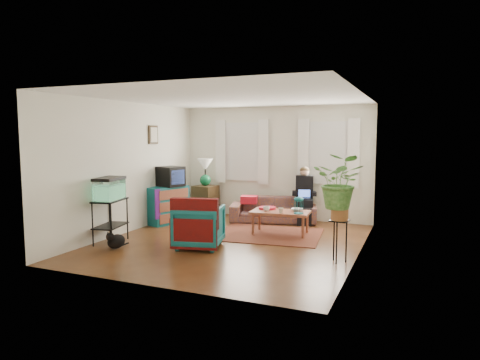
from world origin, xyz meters
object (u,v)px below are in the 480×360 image
at_px(aquarium_stand, 111,221).
at_px(armchair, 199,224).
at_px(side_table, 206,200).
at_px(sofa, 273,205).
at_px(dresser, 167,205).
at_px(plant_stand, 339,241).
at_px(coffee_table, 280,223).

relative_size(aquarium_stand, armchair, 0.98).
height_order(side_table, aquarium_stand, aquarium_stand).
height_order(sofa, dresser, dresser).
distance_m(side_table, armchair, 2.98).
xyz_separation_m(dresser, armchair, (1.61, -1.52, -0.01)).
bearing_deg(plant_stand, sofa, 126.55).
bearing_deg(plant_stand, dresser, 159.40).
bearing_deg(dresser, aquarium_stand, -71.79).
bearing_deg(dresser, side_table, 92.36).
xyz_separation_m(sofa, armchair, (-0.50, -2.58, 0.03)).
distance_m(aquarium_stand, coffee_table, 3.20).
xyz_separation_m(side_table, aquarium_stand, (-0.35, -3.05, 0.03)).
bearing_deg(sofa, plant_stand, -68.85).
distance_m(dresser, aquarium_stand, 1.88).
bearing_deg(armchair, sofa, -114.68).
bearing_deg(armchair, aquarium_stand, -1.31).
relative_size(coffee_table, plant_stand, 1.70).
bearing_deg(coffee_table, sofa, 110.35).
bearing_deg(dresser, sofa, 45.18).
bearing_deg(sofa, side_table, 160.90).
bearing_deg(armchair, dresser, -57.10).
relative_size(armchair, plant_stand, 1.21).
bearing_deg(side_table, aquarium_stand, -96.54).
xyz_separation_m(aquarium_stand, plant_stand, (4.02, 0.37, -0.06)).
distance_m(sofa, plant_stand, 3.20).
xyz_separation_m(armchair, plant_stand, (2.40, 0.01, -0.07)).
relative_size(sofa, dresser, 2.09).
bearing_deg(coffee_table, plant_stand, -50.28).
relative_size(sofa, aquarium_stand, 2.41).
bearing_deg(coffee_table, armchair, -129.46).
distance_m(dresser, coffee_table, 2.64).
distance_m(sofa, side_table, 1.77).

